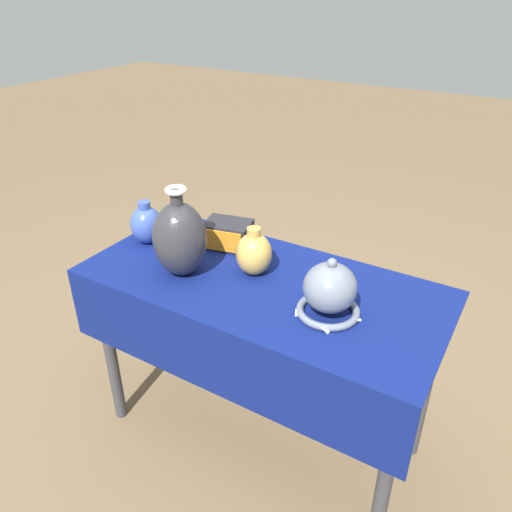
{
  "coord_description": "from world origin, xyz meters",
  "views": [
    {
      "loc": [
        0.69,
        -1.18,
        1.56
      ],
      "look_at": [
        0.0,
        -0.04,
        0.81
      ],
      "focal_mm": 35.0,
      "sensor_mm": 36.0,
      "label": 1
    }
  ],
  "objects_px": {
    "vase_dome_bell": "(330,292)",
    "mosaic_tile_box": "(228,234)",
    "jar_round_ochre": "(254,253)",
    "vase_tall_bulbous": "(180,238)",
    "jar_round_cobalt": "(146,224)"
  },
  "relations": [
    {
      "from": "vase_tall_bulbous",
      "to": "jar_round_cobalt",
      "type": "relative_size",
      "value": 1.87
    },
    {
      "from": "jar_round_ochre",
      "to": "vase_dome_bell",
      "type": "bearing_deg",
      "value": -15.46
    },
    {
      "from": "vase_dome_bell",
      "to": "mosaic_tile_box",
      "type": "distance_m",
      "value": 0.52
    },
    {
      "from": "vase_dome_bell",
      "to": "jar_round_cobalt",
      "type": "distance_m",
      "value": 0.75
    },
    {
      "from": "vase_tall_bulbous",
      "to": "mosaic_tile_box",
      "type": "distance_m",
      "value": 0.25
    },
    {
      "from": "vase_dome_bell",
      "to": "mosaic_tile_box",
      "type": "xyz_separation_m",
      "value": [
        -0.48,
        0.2,
        -0.03
      ]
    },
    {
      "from": "vase_dome_bell",
      "to": "jar_round_cobalt",
      "type": "bearing_deg",
      "value": 174.65
    },
    {
      "from": "vase_tall_bulbous",
      "to": "jar_round_cobalt",
      "type": "xyz_separation_m",
      "value": [
        -0.24,
        0.11,
        -0.06
      ]
    },
    {
      "from": "mosaic_tile_box",
      "to": "jar_round_ochre",
      "type": "relative_size",
      "value": 1.12
    },
    {
      "from": "jar_round_ochre",
      "to": "jar_round_cobalt",
      "type": "xyz_separation_m",
      "value": [
        -0.45,
        -0.01,
        -0.0
      ]
    },
    {
      "from": "vase_dome_bell",
      "to": "jar_round_ochre",
      "type": "xyz_separation_m",
      "value": [
        -0.3,
        0.08,
        -0.0
      ]
    },
    {
      "from": "vase_tall_bulbous",
      "to": "vase_dome_bell",
      "type": "distance_m",
      "value": 0.51
    },
    {
      "from": "jar_round_cobalt",
      "to": "vase_tall_bulbous",
      "type": "bearing_deg",
      "value": -23.47
    },
    {
      "from": "jar_round_ochre",
      "to": "vase_tall_bulbous",
      "type": "bearing_deg",
      "value": -149.72
    },
    {
      "from": "vase_dome_bell",
      "to": "mosaic_tile_box",
      "type": "height_order",
      "value": "vase_dome_bell"
    }
  ]
}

